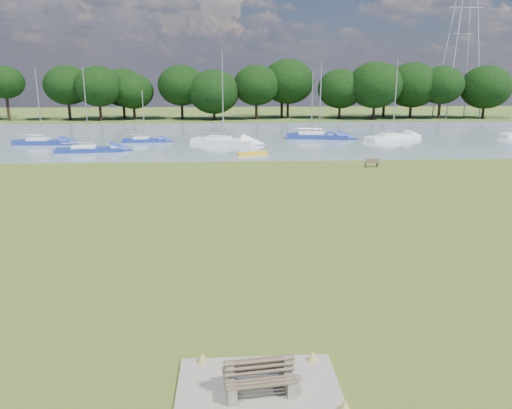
{
  "coord_description": "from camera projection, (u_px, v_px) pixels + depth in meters",
  "views": [
    {
      "loc": [
        -0.74,
        -25.1,
        7.87
      ],
      "look_at": [
        0.64,
        -2.0,
        1.91
      ],
      "focal_mm": 35.0,
      "sensor_mm": 36.0,
      "label": 1
    }
  ],
  "objects": [
    {
      "name": "sailboat_7",
      "position": [
        223.0,
        139.0,
        59.59
      ],
      "size": [
        8.07,
        5.09,
        10.74
      ],
      "rotation": [
        0.0,
        0.0,
        -0.4
      ],
      "color": "white",
      "rests_on": "river"
    },
    {
      "name": "far_bank",
      "position": [
        230.0,
        119.0,
        95.87
      ],
      "size": [
        220.0,
        20.0,
        0.4
      ],
      "primitive_type": "cube",
      "color": "#4C6626",
      "rests_on": "ground"
    },
    {
      "name": "tree_line",
      "position": [
        177.0,
        84.0,
        89.85
      ],
      "size": [
        124.49,
        8.99,
        10.88
      ],
      "color": "black",
      "rests_on": "far_bank"
    },
    {
      "name": "kayak",
      "position": [
        252.0,
        154.0,
        51.03
      ],
      "size": [
        3.21,
        1.68,
        0.31
      ],
      "primitive_type": "cube",
      "rotation": [
        0.0,
        0.0,
        0.32
      ],
      "color": "gold",
      "rests_on": "river"
    },
    {
      "name": "sailboat_2",
      "position": [
        88.0,
        148.0,
        53.09
      ],
      "size": [
        7.04,
        2.68,
        8.72
      ],
      "rotation": [
        0.0,
        0.0,
        0.11
      ],
      "color": "navy",
      "rests_on": "river"
    },
    {
      "name": "sailboat_8",
      "position": [
        311.0,
        135.0,
        64.43
      ],
      "size": [
        6.55,
        2.56,
        8.37
      ],
      "rotation": [
        0.0,
        0.0,
        -0.12
      ],
      "color": "navy",
      "rests_on": "river"
    },
    {
      "name": "ground",
      "position": [
        242.0,
        230.0,
        26.27
      ],
      "size": [
        220.0,
        220.0,
        0.0
      ],
      "primitive_type": "plane",
      "color": "#616925"
    },
    {
      "name": "riverbank_bench",
      "position": [
        372.0,
        163.0,
        44.4
      ],
      "size": [
        1.32,
        0.5,
        0.8
      ],
      "rotation": [
        0.0,
        0.0,
        0.09
      ],
      "color": "brown",
      "rests_on": "ground"
    },
    {
      "name": "river",
      "position": [
        232.0,
        137.0,
        66.87
      ],
      "size": [
        220.0,
        40.0,
        0.1
      ],
      "primitive_type": "cube",
      "color": "gray",
      "rests_on": "ground"
    },
    {
      "name": "pylon",
      "position": [
        466.0,
        7.0,
        91.42
      ],
      "size": [
        6.5,
        4.55,
        32.56
      ],
      "color": "#A3A6B0",
      "rests_on": "far_bank"
    },
    {
      "name": "bench_pair",
      "position": [
        259.0,
        377.0,
        12.61
      ],
      "size": [
        1.9,
        1.26,
        0.96
      ],
      "rotation": [
        0.0,
        0.0,
        0.12
      ],
      "color": "gray",
      "rests_on": "concrete_pad"
    },
    {
      "name": "concrete_pad",
      "position": [
        259.0,
        392.0,
        12.72
      ],
      "size": [
        4.2,
        3.2,
        0.1
      ],
      "primitive_type": "cube",
      "color": "gray",
      "rests_on": "ground"
    },
    {
      "name": "sailboat_4",
      "position": [
        319.0,
        135.0,
        64.4
      ],
      "size": [
        7.64,
        4.36,
        9.7
      ],
      "rotation": [
        0.0,
        0.0,
        -0.33
      ],
      "color": "navy",
      "rests_on": "river"
    },
    {
      "name": "sailboat_5",
      "position": [
        42.0,
        140.0,
        58.89
      ],
      "size": [
        6.65,
        2.2,
        8.89
      ],
      "rotation": [
        0.0,
        0.0,
        -0.06
      ],
      "color": "navy",
      "rests_on": "river"
    },
    {
      "name": "sailboat_1",
      "position": [
        144.0,
        139.0,
        60.99
      ],
      "size": [
        5.41,
        1.83,
        6.15
      ],
      "rotation": [
        0.0,
        0.0,
        0.06
      ],
      "color": "navy",
      "rests_on": "river"
    },
    {
      "name": "sailboat_6",
      "position": [
        392.0,
        136.0,
        63.24
      ],
      "size": [
        7.87,
        5.17,
        9.78
      ],
      "rotation": [
        0.0,
        0.0,
        0.43
      ],
      "color": "white",
      "rests_on": "river"
    }
  ]
}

